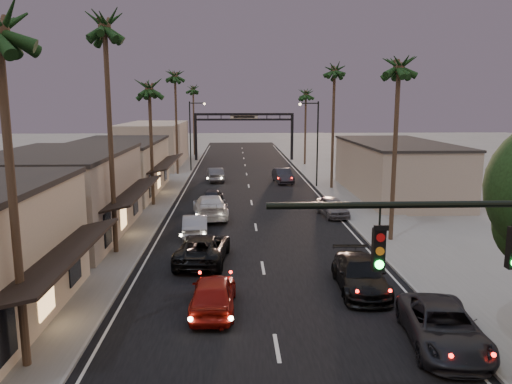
{
  "coord_description": "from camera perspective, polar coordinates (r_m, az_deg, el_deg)",
  "views": [
    {
      "loc": [
        -1.5,
        -6.94,
        8.9
      ],
      "look_at": [
        0.03,
        28.51,
        2.5
      ],
      "focal_mm": 35.0,
      "sensor_mm": 36.0,
      "label": 1
    }
  ],
  "objects": [
    {
      "name": "ground",
      "position": [
        47.8,
        -0.64,
        -0.51
      ],
      "size": [
        200.0,
        200.0,
        0.0
      ],
      "primitive_type": "plane",
      "color": "slate",
      "rests_on": "ground"
    },
    {
      "name": "road",
      "position": [
        52.72,
        -0.81,
        0.51
      ],
      "size": [
        14.0,
        120.0,
        0.02
      ],
      "primitive_type": "cube",
      "color": "black",
      "rests_on": "ground"
    },
    {
      "name": "sidewalk_left",
      "position": [
        60.13,
        -10.1,
        1.61
      ],
      "size": [
        5.0,
        92.0,
        0.12
      ],
      "primitive_type": "cube",
      "color": "slate",
      "rests_on": "ground"
    },
    {
      "name": "sidewalk_right",
      "position": [
        60.61,
        8.01,
        1.73
      ],
      "size": [
        5.0,
        92.0,
        0.12
      ],
      "primitive_type": "cube",
      "color": "slate",
      "rests_on": "ground"
    },
    {
      "name": "storefront_mid",
      "position": [
        35.43,
        -21.38,
        -0.48
      ],
      "size": [
        8.0,
        14.0,
        5.5
      ],
      "primitive_type": "cube",
      "color": "gray",
      "rests_on": "ground"
    },
    {
      "name": "storefront_far",
      "position": [
        50.68,
        -15.59,
        2.59
      ],
      "size": [
        8.0,
        16.0,
        5.0
      ],
      "primitive_type": "cube",
      "color": "#BAA88E",
      "rests_on": "ground"
    },
    {
      "name": "storefront_dist",
      "position": [
        73.09,
        -11.58,
        5.38
      ],
      "size": [
        8.0,
        20.0,
        6.0
      ],
      "primitive_type": "cube",
      "color": "gray",
      "rests_on": "ground"
    },
    {
      "name": "building_right",
      "position": [
        49.85,
        15.67,
        2.46
      ],
      "size": [
        8.0,
        18.0,
        5.0
      ],
      "primitive_type": "cube",
      "color": "gray",
      "rests_on": "ground"
    },
    {
      "name": "arch",
      "position": [
        77.03,
        -1.38,
        7.71
      ],
      "size": [
        15.2,
        0.4,
        7.27
      ],
      "color": "black",
      "rests_on": "ground"
    },
    {
      "name": "streetlight_right",
      "position": [
        52.74,
        6.75,
        6.27
      ],
      "size": [
        2.13,
        0.3,
        9.0
      ],
      "color": "black",
      "rests_on": "ground"
    },
    {
      "name": "streetlight_left",
      "position": [
        65.26,
        -7.3,
        7.0
      ],
      "size": [
        2.13,
        0.3,
        9.0
      ],
      "color": "black",
      "rests_on": "ground"
    },
    {
      "name": "palm_lb",
      "position": [
        30.13,
        -16.96,
        18.36
      ],
      "size": [
        3.2,
        3.2,
        15.2
      ],
      "color": "#38281C",
      "rests_on": "ground"
    },
    {
      "name": "palm_lc",
      "position": [
        43.55,
        -12.13,
        12.06
      ],
      "size": [
        3.2,
        3.2,
        12.2
      ],
      "color": "#38281C",
      "rests_on": "ground"
    },
    {
      "name": "palm_ld",
      "position": [
        62.45,
        -9.26,
        13.32
      ],
      "size": [
        3.2,
        3.2,
        14.2
      ],
      "color": "#38281C",
      "rests_on": "ground"
    },
    {
      "name": "palm_ra",
      "position": [
        32.65,
        16.06,
        14.31
      ],
      "size": [
        3.2,
        3.2,
        13.2
      ],
      "color": "#38281C",
      "rests_on": "ground"
    },
    {
      "name": "palm_rb",
      "position": [
        52.05,
        8.98,
        13.97
      ],
      "size": [
        3.2,
        3.2,
        14.2
      ],
      "color": "#38281C",
      "rests_on": "ground"
    },
    {
      "name": "palm_rc",
      "position": [
        71.67,
        5.73,
        11.42
      ],
      "size": [
        3.2,
        3.2,
        12.2
      ],
      "color": "#38281C",
      "rests_on": "ground"
    },
    {
      "name": "palm_far",
      "position": [
        85.25,
        -7.21,
        11.85
      ],
      "size": [
        3.2,
        3.2,
        13.2
      ],
      "color": "#38281C",
      "rests_on": "ground"
    },
    {
      "name": "oncoming_red",
      "position": [
        21.93,
        -4.91,
        -11.48
      ],
      "size": [
        2.02,
        4.75,
        1.6
      ],
      "primitive_type": "imported",
      "rotation": [
        0.0,
        0.0,
        3.11
      ],
      "color": "maroon",
      "rests_on": "ground"
    },
    {
      "name": "oncoming_pickup",
      "position": [
        28.41,
        -6.07,
        -6.4
      ],
      "size": [
        3.16,
        5.97,
        1.6
      ],
      "primitive_type": "imported",
      "rotation": [
        0.0,
        0.0,
        3.05
      ],
      "color": "black",
      "rests_on": "ground"
    },
    {
      "name": "oncoming_silver",
      "position": [
        33.78,
        -6.97,
        -3.81
      ],
      "size": [
        1.89,
        4.66,
        1.5
      ],
      "primitive_type": "imported",
      "rotation": [
        0.0,
        0.0,
        3.21
      ],
      "color": "gray",
      "rests_on": "ground"
    },
    {
      "name": "oncoming_white",
      "position": [
        39.05,
        -5.26,
        -1.65
      ],
      "size": [
        3.21,
        6.41,
        1.79
      ],
      "primitive_type": "imported",
      "rotation": [
        0.0,
        0.0,
        3.26
      ],
      "color": "silver",
      "rests_on": "ground"
    },
    {
      "name": "oncoming_dgrey",
      "position": [
        44.49,
        -4.95,
        -0.47
      ],
      "size": [
        1.9,
        4.07,
        1.35
      ],
      "primitive_type": "imported",
      "rotation": [
        0.0,
        0.0,
        3.06
      ],
      "color": "black",
      "rests_on": "ground"
    },
    {
      "name": "oncoming_grey_far",
      "position": [
        57.04,
        -4.67,
        2.01
      ],
      "size": [
        2.27,
        4.94,
        1.57
      ],
      "primitive_type": "imported",
      "rotation": [
        0.0,
        0.0,
        3.27
      ],
      "color": "#434347",
      "rests_on": "ground"
    },
    {
      "name": "curbside_near",
      "position": [
        20.19,
        20.59,
        -14.22
      ],
      "size": [
        3.19,
        5.76,
        1.53
      ],
      "primitive_type": "imported",
      "rotation": [
        0.0,
        0.0,
        -0.12
      ],
      "color": "black",
      "rests_on": "ground"
    },
    {
      "name": "curbside_black",
      "position": [
        24.63,
        11.81,
        -9.24
      ],
      "size": [
        2.41,
        5.48,
        1.57
      ],
      "primitive_type": "imported",
      "rotation": [
        0.0,
        0.0,
        -0.04
      ],
      "color": "black",
      "rests_on": "ground"
    },
    {
      "name": "curbside_grey",
      "position": [
        39.89,
        8.71,
        -1.69
      ],
      "size": [
        2.33,
        4.59,
        1.5
      ],
      "primitive_type": "imported",
      "rotation": [
        0.0,
        0.0,
        0.13
      ],
      "color": "#55555A",
      "rests_on": "ground"
    },
    {
      "name": "curbside_far",
      "position": [
        55.84,
        3.08,
        1.86
      ],
      "size": [
        2.23,
        5.0,
        1.59
      ],
      "primitive_type": "imported",
      "rotation": [
        0.0,
        0.0,
        0.12
      ],
      "color": "black",
      "rests_on": "ground"
    }
  ]
}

